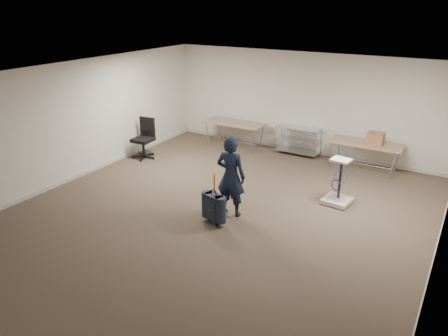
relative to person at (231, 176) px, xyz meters
The scene contains 10 objects.
ground 0.86m from the person, 159.68° to the right, with size 9.00×9.00×0.00m, color #4B3C2D.
room_shell 1.54m from the person, 98.86° to the left, with size 8.00×9.00×9.00m.
folding_table_left 4.41m from the person, 118.50° to the left, with size 1.80×0.75×0.73m.
folding_table_right 4.23m from the person, 66.35° to the left, with size 1.80×0.75×0.73m.
wire_shelf 4.15m from the person, 92.83° to the left, with size 1.22×0.47×0.80m.
person is the anchor object (origin of this frame).
suitcase 0.71m from the person, 99.17° to the right, with size 0.42×0.30×1.03m.
office_chair 4.16m from the person, 155.05° to the left, with size 0.66×0.66×1.10m.
equipment_cart 2.41m from the person, 42.89° to the left, with size 0.61×0.61×1.02m.
cardboard_box 4.32m from the person, 63.71° to the left, with size 0.40×0.30×0.30m, color brown.
Camera 1 is at (4.17, -6.86, 4.12)m, focal length 35.00 mm.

